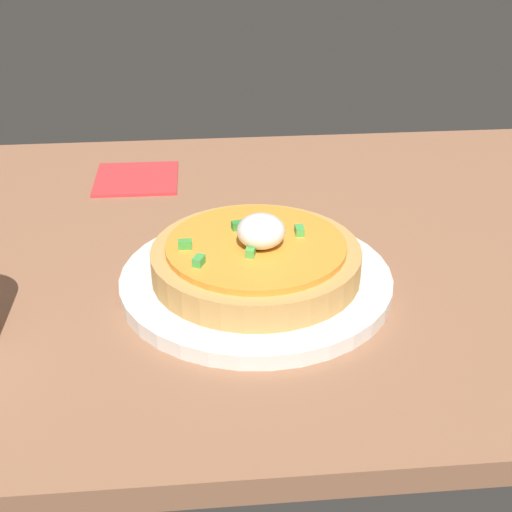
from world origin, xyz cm
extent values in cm
cube|color=#986548|center=(0.00, 0.00, 1.21)|extent=(106.65, 66.94, 2.42)
cylinder|color=white|center=(-7.40, -9.03, 3.16)|extent=(26.02, 26.02, 1.49)
cylinder|color=tan|center=(-7.40, -9.03, 5.29)|extent=(19.84, 19.84, 2.78)
cylinder|color=orange|center=(-7.40, -9.03, 6.98)|extent=(16.98, 16.98, 0.60)
ellipsoid|color=white|center=(-6.99, -9.64, 8.83)|extent=(4.48, 4.48, 3.10)
cube|color=green|center=(-8.82, -5.99, 7.68)|extent=(1.42, 1.05, 0.80)
cube|color=#50B14A|center=(-8.10, -11.30, 7.68)|extent=(1.10, 1.44, 0.80)
cube|color=green|center=(-13.99, -9.41, 7.68)|extent=(1.28, 0.80, 0.80)
cube|color=green|center=(-7.69, -7.08, 7.68)|extent=(0.80, 1.28, 0.80)
cube|color=#4AB14E|center=(-3.10, -7.61, 7.68)|extent=(0.81, 1.28, 0.80)
cube|color=green|center=(-12.80, -12.62, 7.68)|extent=(1.24, 1.49, 0.80)
cube|color=red|center=(-20.26, 18.68, 2.62)|extent=(10.65, 10.65, 0.40)
camera|label=1|loc=(-12.89, -68.30, 38.94)|focal=50.72mm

